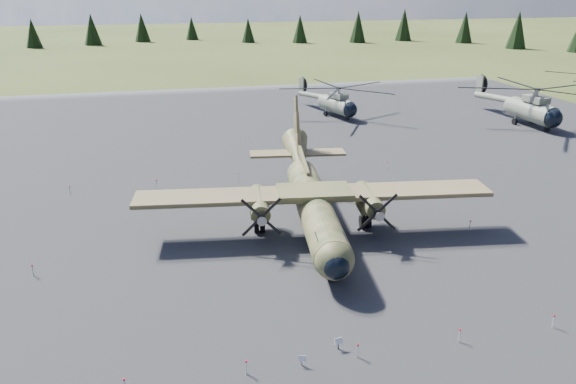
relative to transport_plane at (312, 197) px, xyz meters
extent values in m
plane|color=#565F2A|center=(-4.21, -3.50, -2.65)|extent=(500.00, 500.00, 0.00)
cube|color=#56575B|center=(-4.21, 6.50, -2.65)|extent=(120.00, 120.00, 0.04)
cylinder|color=#394324|center=(-0.20, -1.47, -0.44)|extent=(4.94, 17.46, 2.68)
sphere|color=#394324|center=(-1.34, -10.03, -0.44)|extent=(2.96, 2.96, 2.63)
sphere|color=black|center=(-1.41, -10.55, -0.49)|extent=(2.17, 2.17, 1.93)
cube|color=black|center=(-1.13, -8.50, 0.28)|extent=(2.10, 1.77, 0.53)
cone|color=#394324|center=(1.30, 9.74, 0.57)|extent=(3.48, 6.88, 4.04)
cube|color=#ABAEB0|center=(-0.07, -0.52, -1.54)|extent=(2.57, 5.94, 0.48)
cube|color=#32361C|center=(-0.13, -1.00, 0.66)|extent=(27.99, 6.90, 0.34)
cube|color=#394324|center=(-0.13, -1.00, 0.87)|extent=(6.16, 4.18, 0.34)
cylinder|color=#394324|center=(-4.45, -0.71, 0.13)|extent=(2.08, 5.13, 1.44)
cube|color=#394324|center=(-4.35, 0.05, -0.49)|extent=(1.86, 3.42, 0.77)
cone|color=gray|center=(-4.86, -3.80, 0.13)|extent=(0.84, 0.95, 0.73)
cylinder|color=black|center=(-4.35, 0.05, -2.12)|extent=(0.98, 1.16, 1.05)
cylinder|color=#394324|center=(4.11, -1.85, 0.13)|extent=(2.08, 5.13, 1.44)
cube|color=#394324|center=(4.21, -1.09, -0.49)|extent=(1.86, 3.42, 0.77)
cone|color=gray|center=(3.69, -4.94, 0.13)|extent=(0.84, 0.95, 0.73)
cylinder|color=black|center=(4.21, -1.09, -2.12)|extent=(0.98, 1.16, 1.05)
cube|color=#394324|center=(0.82, 6.13, 1.14)|extent=(1.22, 7.21, 1.61)
cube|color=#32361C|center=(1.36, 10.22, 0.61)|extent=(9.40, 3.31, 0.21)
cylinder|color=gray|center=(-1.18, -8.88, -1.42)|extent=(0.15, 0.15, 0.86)
cylinder|color=black|center=(-1.18, -8.88, -2.12)|extent=(0.45, 0.93, 0.90)
cylinder|color=gray|center=(14.38, 37.84, -0.93)|extent=(4.06, 7.06, 2.32)
sphere|color=black|center=(15.30, 34.62, -0.98)|extent=(2.64, 2.64, 2.13)
sphere|color=gray|center=(13.46, 41.05, -0.93)|extent=(2.64, 2.64, 2.13)
cube|color=gray|center=(14.48, 37.48, 0.56)|extent=(2.33, 3.29, 0.70)
cylinder|color=gray|center=(14.48, 37.48, 1.25)|extent=(0.41, 0.41, 0.93)
cylinder|color=gray|center=(12.51, 44.40, -0.60)|extent=(2.92, 7.83, 1.33)
cube|color=gray|center=(11.55, 47.74, 0.56)|extent=(0.55, 1.31, 2.23)
cylinder|color=black|center=(11.86, 47.83, 0.56)|extent=(0.72, 2.34, 2.41)
cylinder|color=black|center=(15.14, 35.16, -2.27)|extent=(0.42, 0.68, 0.63)
cylinder|color=black|center=(12.87, 38.56, -2.27)|extent=(0.47, 0.79, 0.74)
cylinder|color=gray|center=(12.87, 38.56, -1.79)|extent=(0.16, 0.16, 1.35)
cylinder|color=black|center=(15.28, 39.25, -2.27)|extent=(0.47, 0.79, 0.74)
cylinder|color=gray|center=(15.28, 39.25, -1.79)|extent=(0.16, 0.16, 1.35)
cylinder|color=gray|center=(38.80, 26.12, -0.58)|extent=(3.29, 8.19, 2.79)
sphere|color=black|center=(39.06, 22.11, -0.64)|extent=(2.72, 2.72, 2.57)
sphere|color=gray|center=(38.55, 30.12, -0.58)|extent=(2.72, 2.72, 2.57)
cube|color=gray|center=(38.83, 25.67, 1.20)|extent=(2.12, 3.68, 0.84)
cylinder|color=gray|center=(38.83, 25.67, 2.04)|extent=(0.43, 0.43, 1.12)
cylinder|color=gray|center=(38.28, 34.30, -0.19)|extent=(1.54, 9.56, 1.60)
cube|color=gray|center=(38.02, 38.47, 1.20)|extent=(0.34, 1.57, 2.68)
cylinder|color=black|center=(38.41, 38.50, 1.20)|extent=(0.25, 2.90, 2.90)
cylinder|color=black|center=(39.01, 22.78, -2.20)|extent=(0.36, 0.78, 0.76)
cylinder|color=black|center=(37.21, 27.36, -2.20)|extent=(0.39, 0.91, 0.89)
cylinder|color=gray|center=(37.21, 27.36, -1.61)|extent=(0.17, 0.17, 1.62)
cylinder|color=black|center=(40.22, 27.55, -2.20)|extent=(0.39, 0.91, 0.89)
cylinder|color=gray|center=(40.22, 27.55, -1.61)|extent=(0.17, 0.17, 1.62)
cube|color=gray|center=(-5.27, -16.99, -2.40)|extent=(0.09, 0.09, 0.49)
cube|color=silver|center=(-5.27, -17.03, -2.16)|extent=(0.43, 0.27, 0.28)
cube|color=gray|center=(-2.98, -16.06, -2.37)|extent=(0.09, 0.09, 0.56)
cube|color=silver|center=(-2.98, -16.11, -2.09)|extent=(0.47, 0.23, 0.32)
cylinder|color=red|center=(-14.21, -17.00, -1.85)|extent=(0.12, 0.12, 0.10)
cylinder|color=silver|center=(-8.21, -17.00, -2.25)|extent=(0.07, 0.07, 0.80)
cylinder|color=red|center=(-8.21, -17.00, -1.85)|extent=(0.12, 0.12, 0.10)
cylinder|color=silver|center=(-2.21, -17.00, -2.25)|extent=(0.07, 0.07, 0.80)
cylinder|color=red|center=(-2.21, -17.00, -1.85)|extent=(0.12, 0.12, 0.10)
cylinder|color=silver|center=(3.79, -17.00, -2.25)|extent=(0.07, 0.07, 0.80)
cylinder|color=red|center=(3.79, -17.00, -1.85)|extent=(0.12, 0.12, 0.10)
cylinder|color=silver|center=(9.79, -17.00, -2.25)|extent=(0.07, 0.07, 0.80)
cylinder|color=red|center=(9.79, -17.00, -1.85)|extent=(0.12, 0.12, 0.10)
cylinder|color=silver|center=(-20.21, 12.50, -2.25)|extent=(0.07, 0.07, 0.80)
cylinder|color=red|center=(-20.21, 12.50, -1.85)|extent=(0.12, 0.12, 0.10)
cylinder|color=silver|center=(-12.21, 12.50, -2.25)|extent=(0.07, 0.07, 0.80)
cylinder|color=red|center=(-12.21, 12.50, -1.85)|extent=(0.12, 0.12, 0.10)
cylinder|color=silver|center=(-4.21, 12.50, -2.25)|extent=(0.07, 0.07, 0.80)
cylinder|color=red|center=(-4.21, 12.50, -1.85)|extent=(0.12, 0.12, 0.10)
cylinder|color=silver|center=(3.79, 12.50, -2.25)|extent=(0.07, 0.07, 0.80)
cylinder|color=red|center=(3.79, 12.50, -1.85)|extent=(0.12, 0.12, 0.10)
cylinder|color=silver|center=(11.79, 12.50, -2.25)|extent=(0.07, 0.07, 0.80)
cylinder|color=red|center=(11.79, 12.50, -1.85)|extent=(0.12, 0.12, 0.10)
cylinder|color=silver|center=(-20.71, -3.50, -2.25)|extent=(0.07, 0.07, 0.80)
cylinder|color=red|center=(-20.71, -3.50, -1.85)|extent=(0.12, 0.12, 0.10)
cylinder|color=silver|center=(12.29, -3.50, -2.25)|extent=(0.07, 0.07, 0.80)
cylinder|color=red|center=(12.29, -3.50, -1.85)|extent=(0.12, 0.12, 0.10)
cone|color=black|center=(95.13, 112.73, 2.79)|extent=(6.09, 6.09, 10.87)
cone|color=black|center=(88.70, 131.78, 2.31)|extent=(5.55, 5.55, 9.91)
cone|color=black|center=(72.42, 143.44, 2.59)|extent=(5.86, 5.86, 10.47)
cone|color=black|center=(55.04, 141.05, 2.39)|extent=(5.64, 5.64, 10.06)
cone|color=black|center=(36.14, 144.27, 1.82)|extent=(5.00, 5.00, 8.93)
cone|color=black|center=(19.77, 149.19, 1.25)|extent=(4.36, 4.36, 7.79)
cone|color=black|center=(2.35, 163.25, 1.21)|extent=(4.31, 4.31, 7.70)
cone|color=black|center=(-14.35, 159.75, 1.95)|extent=(5.15, 5.15, 9.19)
cone|color=black|center=(-29.63, 152.54, 2.20)|extent=(5.42, 5.42, 9.68)
cone|color=black|center=(-46.42, 148.28, 1.67)|extent=(4.84, 4.84, 8.64)
camera|label=1|loc=(-11.57, -40.47, 16.21)|focal=35.00mm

